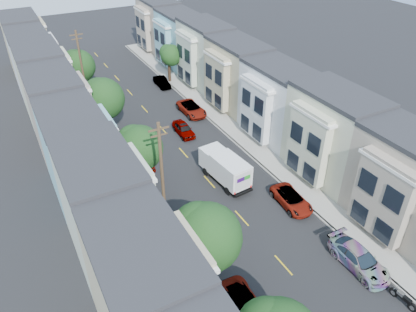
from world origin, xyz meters
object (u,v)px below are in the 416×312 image
fedex_truck (225,167)px  parked_left_c (189,228)px  tree_b (205,238)px  parked_right_c (192,109)px  tree_d (103,99)px  parked_left_d (141,161)px  utility_pole_near (162,179)px  parked_left_b (245,307)px  tree_far_r (170,56)px  tree_c (139,149)px  parked_right_d (162,82)px  motorcycle (403,298)px  parked_right_a (359,259)px  lead_sedan (184,129)px  parked_right_b (291,199)px  tree_e (78,66)px

fedex_truck → parked_left_c: bearing=-146.6°
tree_b → parked_right_c: size_ratio=1.47×
tree_d → parked_left_d: tree_d is taller
utility_pole_near → parked_left_b: bearing=-82.2°
tree_b → utility_pole_near: 7.22m
tree_far_r → parked_right_c: bearing=-100.3°
tree_c → parked_right_d: tree_c is taller
fedex_truck → parked_left_d: size_ratio=1.37×
tree_d → fedex_truck: 15.93m
fedex_truck → motorcycle: size_ratio=2.72×
tree_c → tree_d: bearing=90.0°
utility_pole_near → parked_left_b: size_ratio=2.02×
parked_right_a → parked_left_d: bearing=115.3°
fedex_truck → parked_left_c: (-6.34, -5.11, -0.93)m
motorcycle → tree_c: bearing=115.3°
fedex_truck → tree_far_r: bearing=72.4°
tree_d → parked_left_b: (1.40, -27.21, -4.21)m
tree_c → lead_sedan: 12.22m
fedex_truck → motorcycle: (3.74, -18.06, -1.13)m
tree_d → lead_sedan: size_ratio=1.71×
parked_right_a → fedex_truck: bearing=103.3°
tree_c → parked_right_b: (11.20, -8.04, -4.25)m
parked_left_d → parked_right_a: (9.80, -20.36, 0.06)m
parked_right_b → parked_right_d: 30.37m
tree_b → lead_sedan: tree_b is taller
lead_sedan → parked_left_c: bearing=-111.9°
motorcycle → tree_b: bearing=142.9°
motorcycle → parked_right_b: bearing=86.8°
tree_d → fedex_truck: (7.75, -13.52, -3.31)m
tree_c → lead_sedan: size_ratio=1.66×
tree_c → fedex_truck: size_ratio=1.19×
tree_far_r → parked_right_d: (-1.99, -1.07, -3.33)m
parked_left_c → parked_left_d: bearing=93.9°
utility_pole_near → fedex_truck: 9.21m
tree_b → parked_right_b: bearing=22.6°
tree_b → tree_c: (-0.00, 12.70, -0.21)m
utility_pole_near → parked_right_c: (11.20, 17.94, -4.45)m
tree_e → parked_right_c: bearing=-44.0°
fedex_truck → parked_right_d: (3.46, 24.31, -0.93)m
tree_far_r → lead_sedan: (-5.14, -15.22, -3.30)m
tree_b → parked_right_d: tree_b is taller
lead_sedan → parked_left_c: size_ratio=1.08×
tree_d → parked_right_d: 16.12m
parked_right_c → tree_e: bearing=135.3°
tree_e → tree_far_r: size_ratio=1.24×
parked_left_c → parked_right_b: parked_left_c is taller
tree_c → parked_right_d: 25.33m
fedex_truck → parked_left_b: fedex_truck is taller
parked_right_c → tree_far_r: bearing=79.0°
tree_c → parked_left_c: tree_c is taller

